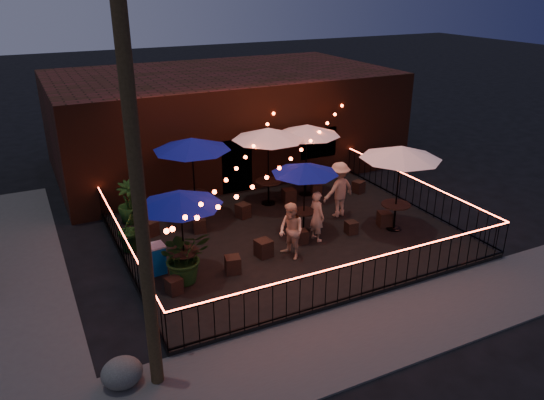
{
  "coord_description": "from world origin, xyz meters",
  "views": [
    {
      "loc": [
        -7.1,
        -11.25,
        7.53
      ],
      "look_at": [
        -0.26,
        2.56,
        1.14
      ],
      "focal_mm": 35.0,
      "sensor_mm": 36.0,
      "label": 1
    }
  ],
  "objects_px": {
    "cafe_table_0": "(180,200)",
    "cafe_table_5": "(307,131)",
    "cafe_table_3": "(268,135)",
    "utility_pole": "(139,200)",
    "cafe_table_4": "(401,153)",
    "cafe_table_1": "(192,145)",
    "boulder": "(122,373)",
    "cafe_table_2": "(305,169)",
    "cooler": "(153,259)"
  },
  "relations": [
    {
      "from": "utility_pole",
      "to": "cafe_table_0",
      "type": "height_order",
      "value": "utility_pole"
    },
    {
      "from": "boulder",
      "to": "cafe_table_2",
      "type": "bearing_deg",
      "value": 33.32
    },
    {
      "from": "boulder",
      "to": "cafe_table_0",
      "type": "bearing_deg",
      "value": 54.63
    },
    {
      "from": "cafe_table_4",
      "to": "boulder",
      "type": "distance_m",
      "value": 10.11
    },
    {
      "from": "cafe_table_5",
      "to": "cooler",
      "type": "height_order",
      "value": "cafe_table_5"
    },
    {
      "from": "utility_pole",
      "to": "cafe_table_0",
      "type": "bearing_deg",
      "value": 64.0
    },
    {
      "from": "cafe_table_2",
      "to": "cafe_table_5",
      "type": "height_order",
      "value": "cafe_table_5"
    },
    {
      "from": "cafe_table_5",
      "to": "cafe_table_4",
      "type": "bearing_deg",
      "value": -74.7
    },
    {
      "from": "cafe_table_1",
      "to": "cooler",
      "type": "height_order",
      "value": "cafe_table_1"
    },
    {
      "from": "cafe_table_1",
      "to": "boulder",
      "type": "relative_size",
      "value": 3.66
    },
    {
      "from": "cooler",
      "to": "boulder",
      "type": "xyz_separation_m",
      "value": [
        -1.66,
        -3.86,
        -0.24
      ]
    },
    {
      "from": "cafe_table_5",
      "to": "cafe_table_3",
      "type": "bearing_deg",
      "value": -172.97
    },
    {
      "from": "cafe_table_2",
      "to": "boulder",
      "type": "relative_size",
      "value": 2.66
    },
    {
      "from": "cafe_table_3",
      "to": "boulder",
      "type": "bearing_deg",
      "value": -133.75
    },
    {
      "from": "cafe_table_4",
      "to": "cafe_table_3",
      "type": "bearing_deg",
      "value": 126.26
    },
    {
      "from": "cafe_table_1",
      "to": "cafe_table_5",
      "type": "distance_m",
      "value": 4.37
    },
    {
      "from": "cafe_table_2",
      "to": "cafe_table_5",
      "type": "bearing_deg",
      "value": 59.21
    },
    {
      "from": "cafe_table_3",
      "to": "cafe_table_2",
      "type": "bearing_deg",
      "value": -90.31
    },
    {
      "from": "utility_pole",
      "to": "cafe_table_4",
      "type": "xyz_separation_m",
      "value": [
        8.64,
        3.41,
        -1.32
      ]
    },
    {
      "from": "boulder",
      "to": "cooler",
      "type": "bearing_deg",
      "value": 66.71
    },
    {
      "from": "cafe_table_3",
      "to": "cafe_table_5",
      "type": "height_order",
      "value": "cafe_table_3"
    },
    {
      "from": "cafe_table_0",
      "to": "cafe_table_1",
      "type": "distance_m",
      "value": 3.85
    },
    {
      "from": "cooler",
      "to": "boulder",
      "type": "height_order",
      "value": "cooler"
    },
    {
      "from": "cafe_table_2",
      "to": "cafe_table_3",
      "type": "bearing_deg",
      "value": 89.69
    },
    {
      "from": "cafe_table_1",
      "to": "cafe_table_0",
      "type": "bearing_deg",
      "value": -113.03
    },
    {
      "from": "cafe_table_2",
      "to": "cafe_table_4",
      "type": "height_order",
      "value": "cafe_table_4"
    },
    {
      "from": "cafe_table_0",
      "to": "cooler",
      "type": "height_order",
      "value": "cafe_table_0"
    },
    {
      "from": "cafe_table_3",
      "to": "cafe_table_5",
      "type": "xyz_separation_m",
      "value": [
        1.63,
        0.2,
        -0.11
      ]
    },
    {
      "from": "cafe_table_4",
      "to": "cooler",
      "type": "height_order",
      "value": "cafe_table_4"
    },
    {
      "from": "utility_pole",
      "to": "cafe_table_2",
      "type": "xyz_separation_m",
      "value": [
        5.93,
        4.51,
        -1.76
      ]
    },
    {
      "from": "cafe_table_1",
      "to": "cafe_table_2",
      "type": "height_order",
      "value": "cafe_table_1"
    },
    {
      "from": "cafe_table_1",
      "to": "cafe_table_4",
      "type": "xyz_separation_m",
      "value": [
        5.42,
        -3.65,
        -0.01
      ]
    },
    {
      "from": "cafe_table_0",
      "to": "cafe_table_2",
      "type": "bearing_deg",
      "value": 13.23
    },
    {
      "from": "utility_pole",
      "to": "cafe_table_4",
      "type": "distance_m",
      "value": 9.38
    },
    {
      "from": "cafe_table_0",
      "to": "cafe_table_3",
      "type": "height_order",
      "value": "cafe_table_3"
    },
    {
      "from": "cafe_table_3",
      "to": "cooler",
      "type": "height_order",
      "value": "cafe_table_3"
    },
    {
      "from": "cafe_table_2",
      "to": "boulder",
      "type": "bearing_deg",
      "value": -146.68
    },
    {
      "from": "cafe_table_3",
      "to": "cafe_table_5",
      "type": "bearing_deg",
      "value": 7.03
    },
    {
      "from": "cafe_table_2",
      "to": "cafe_table_3",
      "type": "relative_size",
      "value": 0.71
    },
    {
      "from": "cafe_table_4",
      "to": "boulder",
      "type": "bearing_deg",
      "value": -160.88
    },
    {
      "from": "utility_pole",
      "to": "boulder",
      "type": "relative_size",
      "value": 9.27
    },
    {
      "from": "cafe_table_3",
      "to": "cafe_table_4",
      "type": "relative_size",
      "value": 1.08
    },
    {
      "from": "cafe_table_0",
      "to": "cafe_table_5",
      "type": "height_order",
      "value": "cafe_table_5"
    },
    {
      "from": "cafe_table_4",
      "to": "boulder",
      "type": "xyz_separation_m",
      "value": [
        -9.29,
        -3.22,
        -2.34
      ]
    },
    {
      "from": "cooler",
      "to": "cafe_table_1",
      "type": "bearing_deg",
      "value": 49.06
    },
    {
      "from": "cafe_table_2",
      "to": "cafe_table_4",
      "type": "distance_m",
      "value": 2.96
    },
    {
      "from": "cafe_table_0",
      "to": "cafe_table_2",
      "type": "height_order",
      "value": "cafe_table_0"
    },
    {
      "from": "cafe_table_1",
      "to": "cafe_table_2",
      "type": "distance_m",
      "value": 3.74
    },
    {
      "from": "cafe_table_0",
      "to": "cafe_table_5",
      "type": "distance_m",
      "value": 6.96
    },
    {
      "from": "cafe_table_4",
      "to": "utility_pole",
      "type": "bearing_deg",
      "value": -158.47
    }
  ]
}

